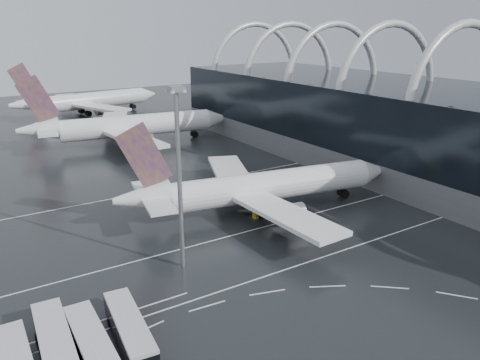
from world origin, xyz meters
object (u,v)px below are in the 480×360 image
gse_cart_belly_a (264,208)px  gse_cart_belly_e (253,188)px  floodlight_mast (178,158)px  bus_row_near_d (130,330)px  airliner_gate_c (87,101)px  gse_cart_belly_c (258,215)px  airliner_gate_b (127,127)px  bus_row_near_c (92,347)px  bus_row_near_b (56,347)px  airliner_main (259,188)px

gse_cart_belly_a → gse_cart_belly_e: 11.32m
floodlight_mast → bus_row_near_d: bearing=-134.5°
bus_row_near_d → gse_cart_belly_a: bearing=-49.7°
airliner_gate_c → gse_cart_belly_c: airliner_gate_c is taller
airliner_gate_b → gse_cart_belly_e: (8.76, -53.65, -4.74)m
bus_row_near_c → floodlight_mast: size_ratio=0.51×
floodlight_mast → gse_cart_belly_c: (19.60, 9.14, -15.92)m
bus_row_near_c → gse_cart_belly_a: (39.49, 25.10, -1.29)m
floodlight_mast → gse_cart_belly_e: bearing=39.0°
bus_row_near_d → floodlight_mast: (12.57, 12.81, 14.68)m
airliner_gate_c → gse_cart_belly_c: (-1.87, -121.69, -4.78)m
gse_cart_belly_c → gse_cart_belly_e: bearing=59.6°
airliner_gate_b → bus_row_near_c: 95.91m
gse_cart_belly_c → bus_row_near_b: bearing=-152.4°
airliner_gate_c → gse_cart_belly_e: bearing=-96.0°
bus_row_near_b → gse_cart_belly_e: (47.23, 33.60, -1.30)m
airliner_main → gse_cart_belly_a: size_ratio=29.54×
airliner_main → gse_cart_belly_e: size_ratio=25.50×
bus_row_near_b → floodlight_mast: (20.07, 11.60, 14.55)m
bus_row_near_c → bus_row_near_d: size_ratio=1.01×
floodlight_mast → bus_row_near_c: bearing=-141.3°
airliner_main → bus_row_near_d: 42.04m
gse_cart_belly_a → airliner_gate_b: bearing=93.8°
bus_row_near_d → gse_cart_belly_e: (39.73, 34.81, -1.17)m
gse_cart_belly_e → airliner_gate_b: bearing=99.3°
bus_row_near_c → gse_cart_belly_e: (44.00, 35.48, -1.21)m
airliner_gate_b → airliner_gate_c: bearing=94.4°
bus_row_near_b → bus_row_near_c: bearing=-116.6°
airliner_gate_c → bus_row_near_c: (-38.31, -144.31, -3.51)m
gse_cart_belly_a → gse_cart_belly_c: size_ratio=0.98×
airliner_main → bus_row_near_b: (-41.53, -23.30, -2.81)m
airliner_main → airliner_gate_c: bearing=99.8°
airliner_main → airliner_gate_b: (-3.06, 63.95, 0.63)m
bus_row_near_b → gse_cart_belly_a: bearing=-57.9°
airliner_gate_c → bus_row_near_d: bearing=-112.3°
airliner_gate_b → bus_row_near_c: airliner_gate_b is taller
bus_row_near_b → airliner_main: bearing=-57.1°
airliner_gate_c → bus_row_near_b: airliner_gate_c is taller
airliner_main → bus_row_near_b: 47.70m
gse_cart_belly_c → bus_row_near_d: bearing=-145.7°
airliner_gate_c → bus_row_near_d: size_ratio=4.50×
bus_row_near_b → bus_row_near_c: 3.74m
bus_row_near_b → airliner_gate_b: bearing=-20.2°
airliner_main → airliner_gate_b: bearing=102.6°
bus_row_near_d → floodlight_mast: 23.19m
gse_cart_belly_c → airliner_gate_c: bearing=89.1°
floodlight_mast → gse_cart_belly_e: floodlight_mast is taller
airliner_main → floodlight_mast: 27.11m
airliner_gate_b → airliner_gate_c: airliner_gate_b is taller
bus_row_near_b → gse_cart_belly_a: bus_row_near_b is taller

